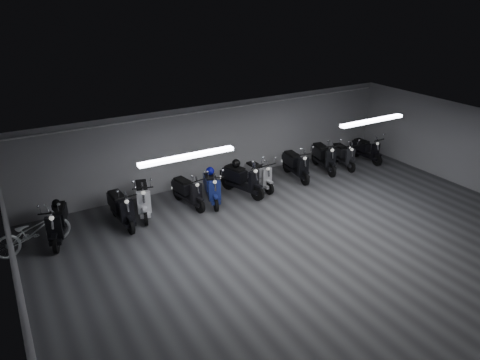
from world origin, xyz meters
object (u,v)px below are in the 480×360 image
scooter_5 (242,174)px  bicycle (32,228)px  helmet_0 (210,171)px  scooter_9 (344,151)px  scooter_7 (296,160)px  scooter_4 (212,183)px  scooter_2 (143,193)px  scooter_10 (367,146)px  scooter_3 (188,187)px  helmet_1 (236,163)px  helmet_2 (56,203)px  scooter_1 (121,203)px  scooter_8 (324,152)px  scooter_0 (56,217)px  scooter_6 (259,171)px

scooter_5 → bicycle: scooter_5 is taller
helmet_0 → scooter_9: bearing=-0.5°
scooter_7 → scooter_4: bearing=-170.2°
scooter_2 → scooter_10: 9.15m
scooter_3 → scooter_10: scooter_3 is taller
helmet_1 → helmet_2: size_ratio=1.26×
scooter_1 → scooter_5: 4.06m
scooter_8 → scooter_10: 2.08m
scooter_1 → scooter_8: size_ratio=0.98×
scooter_10 → helmet_0: bearing=177.0°
scooter_9 → helmet_0: 5.70m
scooter_0 → scooter_7: scooter_0 is taller
scooter_0 → bicycle: bearing=-151.5°
scooter_10 → scooter_1: bearing=178.5°
scooter_0 → helmet_0: bearing=19.7°
helmet_0 → scooter_3: bearing=-172.7°
scooter_3 → scooter_8: 5.66m
scooter_9 → helmet_1: bearing=-170.2°
bicycle → helmet_0: size_ratio=7.29×
scooter_6 → helmet_1: size_ratio=6.10×
scooter_8 → scooter_10: (2.08, -0.11, -0.08)m
scooter_2 → scooter_4: scooter_2 is taller
scooter_2 → scooter_4: (2.18, -0.29, -0.04)m
scooter_3 → bicycle: scooter_3 is taller
scooter_1 → scooter_6: (4.82, 0.16, -0.06)m
scooter_8 → scooter_10: scooter_8 is taller
scooter_8 → helmet_0: 4.82m
scooter_7 → scooter_3: bearing=-172.7°
scooter_0 → scooter_7: size_ratio=1.01×
scooter_5 → helmet_1: 0.42m
scooter_0 → scooter_5: scooter_5 is taller
scooter_3 → scooter_10: 7.73m
scooter_3 → scooter_7: bearing=-9.8°
scooter_1 → helmet_1: scooter_1 is taller
scooter_0 → scooter_1: size_ratio=1.00×
bicycle → helmet_0: (5.40, 0.36, 0.36)m
scooter_10 → scooter_5: bearing=179.3°
scooter_4 → scooter_8: bearing=19.7°
scooter_9 → bicycle: bearing=-167.7°
helmet_1 → scooter_0: bearing=-177.5°
scooter_6 → helmet_1: scooter_6 is taller
scooter_4 → helmet_2: bearing=-167.4°
scooter_7 → scooter_9: bearing=5.9°
bicycle → helmet_2: (0.73, 0.39, 0.37)m
scooter_7 → scooter_1: bearing=-171.8°
scooter_4 → helmet_1: (1.04, 0.27, 0.37)m
scooter_2 → helmet_1: scooter_2 is taller
scooter_3 → helmet_1: size_ratio=6.23×
scooter_6 → helmet_0: scooter_6 is taller
scooter_6 → helmet_1: 0.95m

